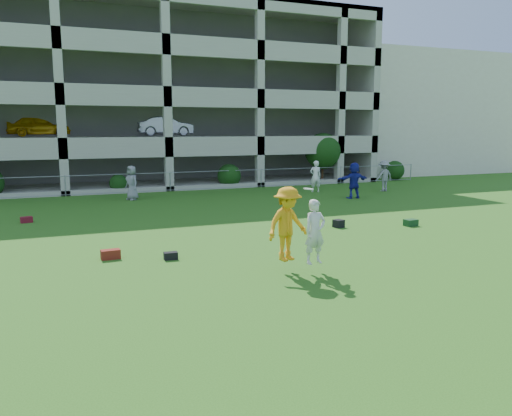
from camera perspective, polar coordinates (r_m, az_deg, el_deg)
name	(u,v)px	position (r m, az deg, el deg)	size (l,w,h in m)	color
ground	(322,276)	(13.33, 7.51, -7.70)	(100.00, 100.00, 0.00)	#235114
stucco_building	(394,115)	(48.86, 15.49, 10.17)	(16.00, 14.00, 10.00)	beige
bystander_c	(132,183)	(27.67, -14.01, 2.81)	(0.90, 0.59, 1.84)	gray
bystander_d	(354,180)	(27.97, 11.13, 3.12)	(1.84, 0.59, 1.98)	navy
bystander_e	(315,176)	(30.35, 6.80, 3.61)	(0.69, 0.45, 1.90)	white
bystander_f	(384,176)	(31.54, 14.42, 3.57)	(1.22, 0.70, 1.88)	gray
bag_red_a	(111,254)	(15.45, -16.29, -5.10)	(0.55, 0.30, 0.28)	#602010
bag_black_b	(171,256)	(15.01, -9.72, -5.40)	(0.40, 0.25, 0.22)	black
bag_green_c	(411,223)	(20.71, 17.27, -1.60)	(0.50, 0.35, 0.26)	#13351B
crate_d	(339,224)	(19.75, 9.42, -1.76)	(0.35, 0.35, 0.30)	black
bag_red_f	(27,220)	(22.53, -24.75, -1.22)	(0.45, 0.28, 0.24)	#550E19
frisbee_contest	(293,225)	(13.28, 4.23, -2.00)	(1.72, 1.10, 2.06)	orange
parking_garage	(144,99)	(39.38, -12.68, 12.08)	(30.00, 14.00, 12.00)	#9E998C
fence	(170,181)	(30.94, -9.78, 3.01)	(36.06, 0.06, 1.20)	gray
shrub_row	(237,164)	(32.76, -2.17, 5.05)	(34.38, 2.52, 3.50)	#163D11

